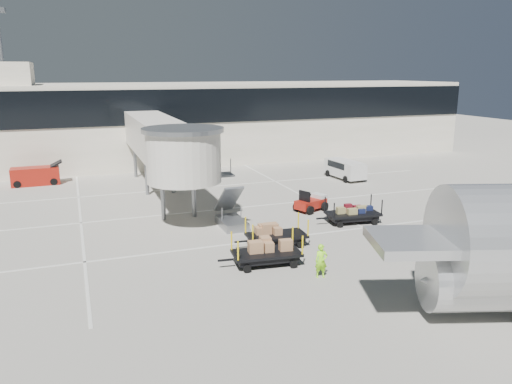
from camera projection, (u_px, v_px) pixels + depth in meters
ground at (286, 251)px, 26.25m from camera, size 140.00×140.00×0.00m
lane_markings at (223, 208)px, 34.54m from camera, size 40.00×30.00×0.02m
terminal at (169, 121)px, 52.46m from camera, size 64.00×12.11×15.20m
jet_bridge at (165, 143)px, 35.09m from camera, size 5.70×20.40×6.03m
baggage_tug at (311, 203)px, 33.75m from camera, size 2.49×2.10×1.48m
suitcase_cart at (353, 214)px, 31.01m from camera, size 4.10×2.00×1.58m
box_cart_near at (277, 236)px, 26.88m from camera, size 3.99×1.81×1.54m
box_cart_far at (267, 254)px, 24.28m from camera, size 4.12×1.97×1.59m
ground_worker at (321, 261)px, 22.74m from camera, size 0.64×0.49×1.59m
minivan at (344, 168)px, 43.81m from camera, size 2.10×4.32×1.60m
belt_loader at (36, 176)px, 41.44m from camera, size 4.06×1.71×1.94m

